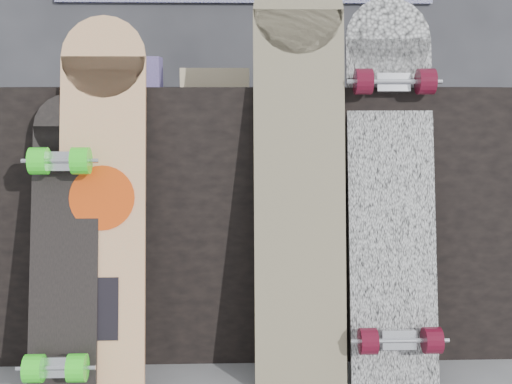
{
  "coord_description": "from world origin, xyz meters",
  "views": [
    {
      "loc": [
        -0.05,
        -1.57,
        0.81
      ],
      "look_at": [
        0.01,
        0.2,
        0.51
      ],
      "focal_mm": 45.0,
      "sensor_mm": 36.0,
      "label": 1
    }
  ],
  "objects_px": {
    "vendor_table": "(250,210)",
    "longboard_geisha": "(103,193)",
    "skateboard_dark": "(63,245)",
    "longboard_cascadia": "(392,183)",
    "longboard_celtic": "(299,162)"
  },
  "relations": [
    {
      "from": "vendor_table",
      "to": "longboard_geisha",
      "type": "xyz_separation_m",
      "value": [
        -0.4,
        -0.39,
        0.13
      ]
    },
    {
      "from": "skateboard_dark",
      "to": "longboard_cascadia",
      "type": "bearing_deg",
      "value": 6.06
    },
    {
      "from": "vendor_table",
      "to": "longboard_celtic",
      "type": "height_order",
      "value": "longboard_celtic"
    },
    {
      "from": "longboard_geisha",
      "to": "skateboard_dark",
      "type": "distance_m",
      "value": 0.17
    },
    {
      "from": "vendor_table",
      "to": "longboard_cascadia",
      "type": "distance_m",
      "value": 0.54
    },
    {
      "from": "longboard_celtic",
      "to": "skateboard_dark",
      "type": "xyz_separation_m",
      "value": [
        -0.62,
        -0.08,
        -0.2
      ]
    },
    {
      "from": "longboard_geisha",
      "to": "longboard_cascadia",
      "type": "bearing_deg",
      "value": 2.64
    },
    {
      "from": "vendor_table",
      "to": "skateboard_dark",
      "type": "xyz_separation_m",
      "value": [
        -0.5,
        -0.44,
        -0.0
      ]
    },
    {
      "from": "vendor_table",
      "to": "longboard_celtic",
      "type": "xyz_separation_m",
      "value": [
        0.12,
        -0.36,
        0.2
      ]
    },
    {
      "from": "longboard_cascadia",
      "to": "skateboard_dark",
      "type": "relative_size",
      "value": 1.34
    },
    {
      "from": "vendor_table",
      "to": "longboard_cascadia",
      "type": "xyz_separation_m",
      "value": [
        0.38,
        -0.35,
        0.14
      ]
    },
    {
      "from": "longboard_geisha",
      "to": "skateboard_dark",
      "type": "xyz_separation_m",
      "value": [
        -0.1,
        -0.06,
        -0.13
      ]
    },
    {
      "from": "vendor_table",
      "to": "skateboard_dark",
      "type": "distance_m",
      "value": 0.67
    },
    {
      "from": "longboard_cascadia",
      "to": "vendor_table",
      "type": "bearing_deg",
      "value": 137.51
    },
    {
      "from": "longboard_cascadia",
      "to": "longboard_celtic",
      "type": "bearing_deg",
      "value": -177.28
    }
  ]
}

